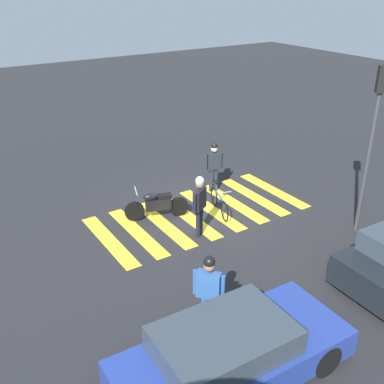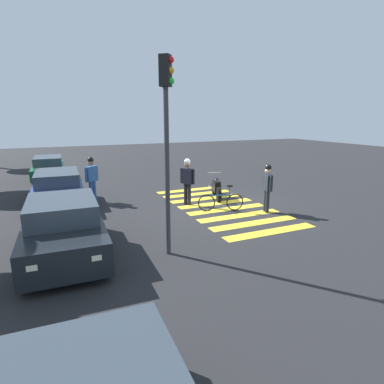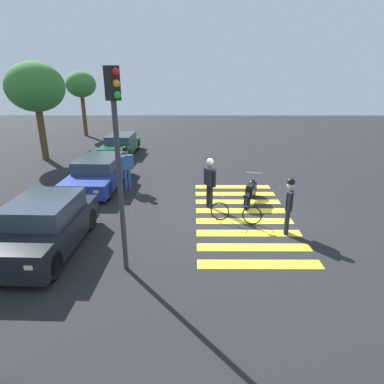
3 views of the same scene
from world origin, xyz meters
name	(u,v)px [view 3 (image 3 of 3)]	position (x,y,z in m)	size (l,w,h in m)	color
ground_plane	(243,216)	(0.00, 0.00, 0.00)	(60.00, 60.00, 0.00)	#232326
police_motorcycle	(251,191)	(1.30, -0.47, 0.45)	(1.95, 0.91, 1.03)	black
leaning_bicycle	(236,212)	(-0.53, 0.31, 0.36)	(0.64, 1.66, 0.98)	black
officer_on_foot	(210,179)	(0.77, 1.13, 1.10)	(0.61, 0.43, 1.87)	black
officer_by_motorcycle	(289,202)	(-1.35, -1.15, 1.04)	(0.66, 0.31, 1.80)	#1E232D
pedestrian_bystander	(126,164)	(2.83, 4.55, 1.10)	(0.47, 0.57, 1.88)	#2D5999
crosswalk_stripes	(243,216)	(0.00, 0.00, 0.00)	(6.75, 3.26, 0.01)	yellow
car_black_suv	(44,226)	(-2.35, 5.88, 0.70)	(4.03, 1.99, 1.45)	black
car_blue_hatchback	(99,173)	(3.24, 5.86, 0.62)	(4.62, 2.02, 1.28)	black
car_green_compact	(121,145)	(9.46, 6.20, 0.59)	(4.31, 1.82, 1.20)	black
traffic_light_pole	(117,144)	(-3.37, 3.42, 3.21)	(0.34, 0.35, 4.85)	#38383D
street_tree_far	(35,88)	(8.21, 10.34, 3.98)	(3.11, 3.11, 5.35)	brown
street_tree_end	(81,85)	(15.95, 10.34, 3.88)	(2.26, 2.26, 4.90)	brown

